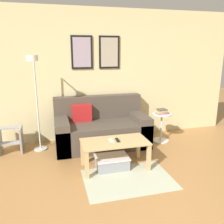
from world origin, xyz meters
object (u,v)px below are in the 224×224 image
(storage_bin, at_px, (112,162))
(side_table, at_px, (161,125))
(cell_phone, at_px, (111,140))
(couch, at_px, (101,129))
(book_stack, at_px, (162,111))
(remote_control, at_px, (117,140))
(step_stool, at_px, (11,139))
(coffee_table, at_px, (115,146))
(floor_lamp, at_px, (35,90))

(storage_bin, bearing_deg, side_table, 34.61)
(cell_phone, bearing_deg, couch, 88.05)
(storage_bin, height_order, side_table, side_table)
(book_stack, bearing_deg, cell_phone, -147.02)
(couch, height_order, cell_phone, couch)
(couch, distance_m, cell_phone, 0.94)
(side_table, relative_size, remote_control, 3.77)
(storage_bin, distance_m, step_stool, 1.90)
(coffee_table, height_order, step_stool, step_stool)
(storage_bin, bearing_deg, book_stack, 34.55)
(book_stack, distance_m, step_stool, 2.85)
(storage_bin, xyz_separation_m, book_stack, (1.24, 0.85, 0.51))
(coffee_table, bearing_deg, couch, 90.49)
(cell_phone, bearing_deg, coffee_table, -39.23)
(coffee_table, height_order, remote_control, remote_control)
(side_table, xyz_separation_m, book_stack, (-0.00, -0.00, 0.27))
(side_table, bearing_deg, step_stool, 176.04)
(couch, xyz_separation_m, coffee_table, (0.01, -0.96, 0.04))
(coffee_table, distance_m, side_table, 1.45)
(remote_control, distance_m, cell_phone, 0.09)
(book_stack, bearing_deg, storage_bin, -145.45)
(couch, height_order, remote_control, couch)
(couch, xyz_separation_m, side_table, (1.20, -0.12, 0.03))
(coffee_table, relative_size, cell_phone, 7.22)
(coffee_table, relative_size, floor_lamp, 0.60)
(book_stack, relative_size, remote_control, 1.71)
(couch, distance_m, floor_lamp, 1.40)
(floor_lamp, distance_m, step_stool, 1.04)
(coffee_table, height_order, cell_phone, cell_phone)
(remote_control, height_order, cell_phone, remote_control)
(side_table, distance_m, cell_phone, 1.47)
(step_stool, bearing_deg, coffee_table, -32.32)
(couch, xyz_separation_m, floor_lamp, (-1.13, -0.11, 0.82))
(cell_phone, distance_m, step_stool, 1.89)
(floor_lamp, height_order, side_table, floor_lamp)
(book_stack, height_order, cell_phone, book_stack)
(cell_phone, bearing_deg, step_stool, 148.20)
(coffee_table, distance_m, book_stack, 1.47)
(cell_phone, bearing_deg, book_stack, 33.29)
(storage_bin, height_order, cell_phone, cell_phone)
(floor_lamp, height_order, book_stack, floor_lamp)
(step_stool, bearing_deg, storage_bin, -33.51)
(side_table, height_order, step_stool, side_table)
(coffee_table, distance_m, storage_bin, 0.26)
(side_table, bearing_deg, floor_lamp, 179.71)
(storage_bin, xyz_separation_m, step_stool, (-1.58, 1.05, 0.14))
(side_table, distance_m, remote_control, 1.41)
(couch, height_order, step_stool, couch)
(side_table, bearing_deg, coffee_table, -144.78)
(book_stack, height_order, remote_control, book_stack)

